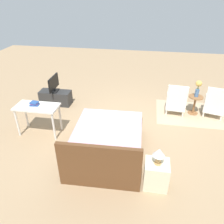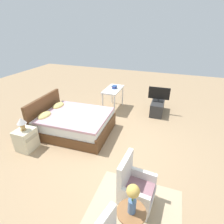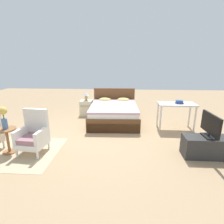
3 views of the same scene
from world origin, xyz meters
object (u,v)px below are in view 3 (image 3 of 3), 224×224
Objects in this scene: flower_vase at (3,115)px; vanity_desk at (176,107)px; tv_flatscreen at (210,126)px; table_lamp at (86,95)px; side_table at (7,138)px; tv_stand at (207,147)px; book_stack at (179,102)px; bed at (114,112)px; nightstand at (86,108)px; armchair_by_window_right at (33,135)px.

flower_vase reaches higher than vanity_desk.
flower_vase is 4.20m from tv_flatscreen.
vanity_desk is (2.87, -1.24, -0.10)m from table_lamp.
flower_vase reaches higher than side_table.
table_lamp is 0.47× the size of tv_flatscreen.
side_table is at bearing -178.50° from tv_flatscreen.
tv_flatscreen is at bearing 1.50° from flower_vase.
book_stack is at bearing 96.16° from tv_stand.
bed is at bearing 134.06° from tv_stand.
table_lamp is 3.19m from book_stack.
tv_stand is 1.62m from vanity_desk.
vanity_desk is at bearing 98.06° from tv_stand.
bed is at bearing 134.09° from tv_flatscreen.
nightstand is (1.10, 2.90, -0.57)m from flower_vase.
side_table is at bearing -110.82° from table_lamp.
flower_vase reaches higher than book_stack.
table_lamp is (0.00, 0.00, 0.48)m from nightstand.
tv_flatscreen is 0.67× the size of vanity_desk.
tv_flatscreen reaches higher than tv_stand.
flower_vase is 0.89× the size of nightstand.
armchair_by_window_right is (-1.61, -2.14, 0.08)m from bed.
armchair_by_window_right is 0.96× the size of tv_stand.
armchair_by_window_right is 1.67× the size of side_table.
flower_vase is 3.15m from nightstand.
armchair_by_window_right is at bearing -127.05° from bed.
tv_stand is at bearing 1.50° from flower_vase.
vanity_desk reaches higher than tv_stand.
tv_flatscreen is at bearing -83.75° from book_stack.
side_table is at bearing -157.37° from vanity_desk.
flower_vase is at bearing -134.16° from bed.
tv_flatscreen reaches higher than book_stack.
armchair_by_window_right is at bearing 8.35° from side_table.
table_lamp is at bearing 69.18° from side_table.
vanity_desk is at bearing -23.35° from nightstand.
vanity_desk is at bearing -17.13° from bed.
bed is 1.94m from vanity_desk.
flower_vase is at bearing -178.50° from tv_flatscreen.
vanity_desk is 0.17m from book_stack.
nightstand is at bearing 137.99° from tv_flatscreen.
nightstand is (0.56, 2.82, -0.11)m from armchair_by_window_right.
vanity_desk is at bearing 155.10° from book_stack.
tv_stand is (3.09, -2.79, -0.53)m from table_lamp.
armchair_by_window_right is 2.88m from nightstand.
book_stack reaches higher than tv_stand.
bed is at bearing -32.87° from table_lamp.
nightstand is (1.10, 2.90, -0.08)m from side_table.
bed is at bearing 162.63° from book_stack.
book_stack reaches higher than vanity_desk.
book_stack is at bearing 22.04° from side_table.
nightstand is at bearing 147.15° from bed.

